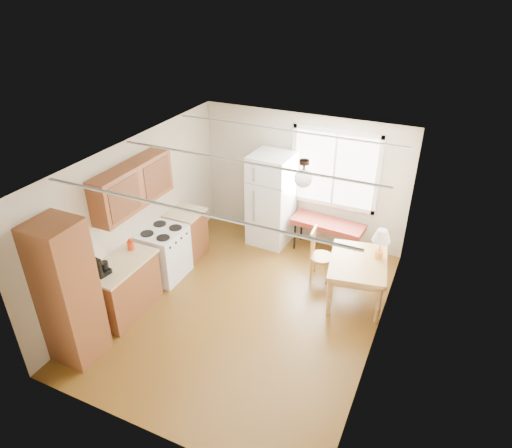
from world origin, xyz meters
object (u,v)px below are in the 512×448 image
Objects in this scene: dining_table at (358,266)px; refrigerator at (271,199)px; chair at (317,251)px; bench at (328,225)px.

refrigerator is at bearing 140.56° from dining_table.
chair reaches higher than dining_table.
bench is 1.46m from dining_table.
refrigerator is 1.17m from bench.
dining_table is at bearing -49.83° from bench.
chair is (1.20, -0.80, -0.37)m from refrigerator.
dining_table is at bearing -26.33° from refrigerator.
chair is at bearing -80.05° from bench.
refrigerator is 1.29× the size of bench.
chair is at bearing -30.69° from refrigerator.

